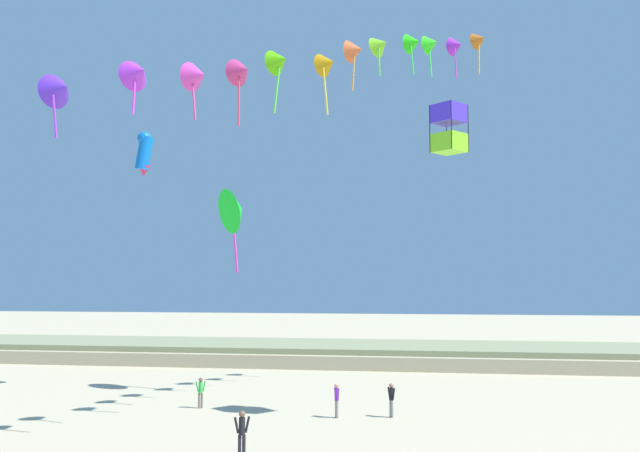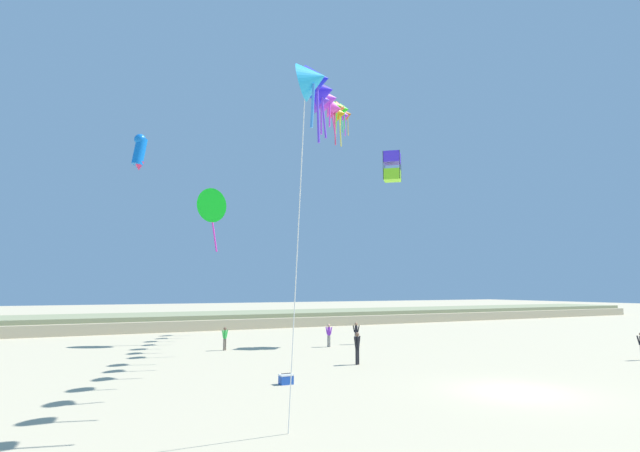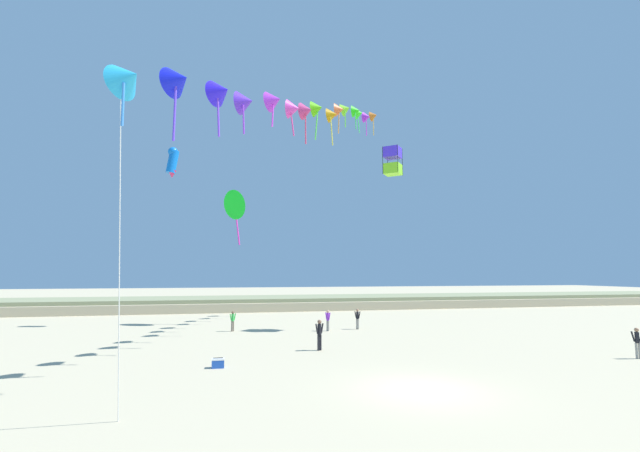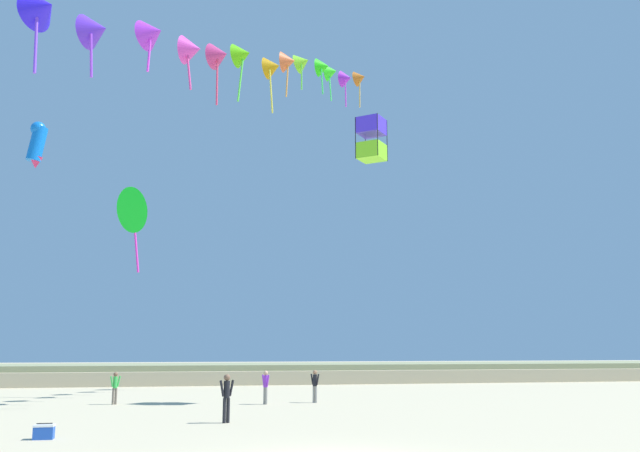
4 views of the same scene
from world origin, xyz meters
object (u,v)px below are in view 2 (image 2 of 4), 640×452
person_near_left (356,332)px  person_far_left (225,337)px  person_mid_center (357,346)px  beach_cooler (286,379)px  large_kite_mid_trail (140,151)px  large_kite_low_lead (392,167)px  person_far_right (329,334)px  large_kite_high_solo (214,205)px

person_near_left → person_far_left: person_near_left is taller
person_mid_center → beach_cooler: person_mid_center is taller
large_kite_mid_trail → large_kite_low_lead: bearing=-20.2°
person_mid_center → person_far_left: (-4.67, 9.24, -0.12)m
person_mid_center → beach_cooler: (-5.56, -3.35, -0.78)m
person_near_left → large_kite_mid_trail: size_ratio=0.58×
person_far_right → person_mid_center: bearing=-106.9°
person_near_left → person_far_left: bearing=174.9°
person_near_left → large_kite_high_solo: bearing=148.3°
person_far_left → large_kite_high_solo: size_ratio=0.30×
person_near_left → beach_cooler: (-10.48, -11.72, -0.70)m
person_far_right → large_kite_low_lead: size_ratio=0.70×
person_mid_center → person_far_right: bearing=73.1°
person_far_right → large_kite_low_lead: 13.59m
person_near_left → large_kite_mid_trail: 20.69m
person_near_left → person_far_right: 2.56m
person_far_left → beach_cooler: size_ratio=2.62×
person_far_left → large_kite_low_lead: size_ratio=0.67×
person_near_left → large_kite_low_lead: large_kite_low_lead is taller
person_far_left → person_far_right: bearing=-10.8°
person_near_left → large_kite_low_lead: (2.81, -0.91, 12.49)m
person_mid_center → large_kite_low_lead: 16.42m
person_far_left → large_kite_mid_trail: bearing=138.3°
person_mid_center → person_far_left: 10.35m
person_far_right → large_kite_low_lead: bearing=-4.5°
person_far_right → beach_cooler: person_far_right is taller
person_far_left → large_kite_high_solo: 10.78m
person_near_left → large_kite_high_solo: large_kite_high_solo is taller
large_kite_low_lead → person_near_left: bearing=162.0°
large_kite_mid_trail → large_kite_high_solo: 6.71m
person_mid_center → large_kite_mid_trail: size_ratio=0.63×
person_far_right → large_kite_high_solo: bearing=137.3°
person_far_right → beach_cooler: bearing=-125.3°
large_kite_low_lead → beach_cooler: (-13.29, -10.81, -13.19)m
person_far_left → person_far_right: size_ratio=0.96×
person_far_right → large_kite_high_solo: size_ratio=0.31×
person_near_left → person_mid_center: (-4.92, -8.37, 0.08)m
person_mid_center → large_kite_mid_trail: large_kite_mid_trail is taller
large_kite_low_lead → beach_cooler: size_ratio=3.88×
large_kite_low_lead → large_kite_mid_trail: size_ratio=0.82×
person_far_left → large_kite_low_lead: 17.72m
person_mid_center → beach_cooler: bearing=-149.0°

